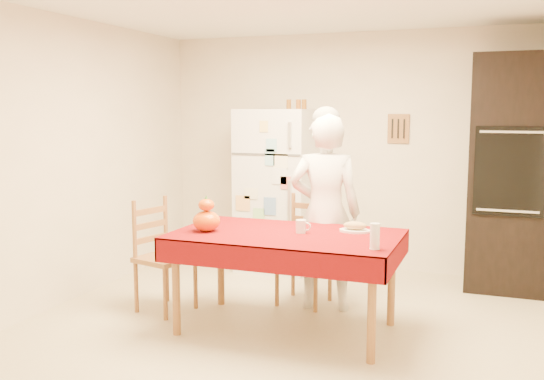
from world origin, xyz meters
The scene contains 17 objects.
floor centered at (0.00, 0.00, 0.00)m, with size 4.50×4.50×0.00m, color #C4B28E.
room_shell centered at (0.00, 0.00, 1.62)m, with size 4.02×4.52×2.51m.
refrigerator centered at (-0.65, 1.88, 0.85)m, with size 0.75×0.74×1.70m.
oven_cabinet centered at (1.63, 1.93, 1.10)m, with size 0.70×0.62×2.20m.
dining_table centered at (0.05, 0.16, 0.69)m, with size 1.70×1.00×0.76m.
chair_far centered at (-0.01, 0.89, 0.51)m, with size 0.46×0.44×0.95m.
chair_left centered at (-1.11, 0.25, 0.51)m, with size 0.49×0.51×0.95m.
seated_woman centered at (0.18, 0.77, 0.83)m, with size 0.61×0.40×1.66m, color white.
coffee_mug centered at (0.15, 0.20, 0.81)m, with size 0.08×0.08×0.10m, color silver.
pumpkin_lower centered at (-0.55, 0.01, 0.84)m, with size 0.21×0.21×0.16m, color #DA5105.
pumpkin_upper centered at (-0.55, 0.01, 0.97)m, with size 0.12×0.12×0.09m, color #D65A05.
wine_glass centered at (0.78, -0.14, 0.85)m, with size 0.07×0.07×0.18m, color white.
bread_plate centered at (0.53, 0.39, 0.77)m, with size 0.24×0.24×0.02m, color white.
bread_loaf centered at (0.53, 0.39, 0.81)m, with size 0.18×0.10×0.06m, color tan.
spice_jar_left centered at (-0.55, 1.93, 1.75)m, with size 0.05×0.05×0.10m, color brown.
spice_jar_mid centered at (-0.44, 1.93, 1.75)m, with size 0.05×0.05×0.10m, color #96531B.
spice_jar_right centered at (-0.38, 1.93, 1.75)m, with size 0.05×0.05×0.10m, color brown.
Camera 1 is at (1.54, -4.11, 1.69)m, focal length 40.00 mm.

